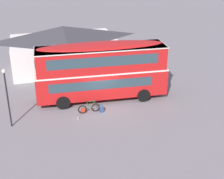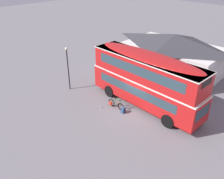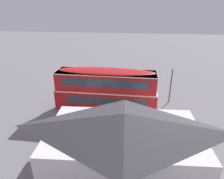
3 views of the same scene
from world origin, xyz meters
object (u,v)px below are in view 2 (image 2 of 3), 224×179
Objects in this scene: backpack_on_ground at (123,110)px; street_lamp at (68,64)px; double_decker_bus at (146,78)px; water_bottle_clear_plastic at (101,106)px; touring_bicycle at (115,104)px.

backpack_on_ground is 0.12× the size of street_lamp.
backpack_on_ground is 7.16m from street_lamp.
water_bottle_clear_plastic is (-2.39, -3.09, -2.52)m from double_decker_bus.
double_decker_bus reaches higher than street_lamp.
double_decker_bus is 4.65m from water_bottle_clear_plastic.
touring_bicycle is at bearing 7.96° from street_lamp.
double_decker_bus is 3.48m from touring_bicycle.
double_decker_bus reaches higher than backpack_on_ground.
double_decker_bus is 2.44× the size of street_lamp.
water_bottle_clear_plastic is (-0.91, -0.91, -0.25)m from touring_bicycle.
double_decker_bus reaches higher than touring_bicycle.
backpack_on_ground is at bearing -4.29° from touring_bicycle.
touring_bicycle is 3.22× the size of backpack_on_ground.
double_decker_bus is 3.31m from backpack_on_ground.
backpack_on_ground reaches higher than water_bottle_clear_plastic.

